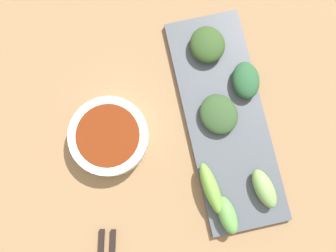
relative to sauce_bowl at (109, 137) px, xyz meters
The scene contains 9 objects.
tabletop 0.12m from the sauce_bowl, 16.25° to the right, with size 2.10×2.10×0.02m, color #8F6D4A.
sauce_bowl is the anchor object (origin of this frame).
serving_plate 0.20m from the sauce_bowl, ahead, with size 0.14×0.38×0.01m, color #474C55.
broccoli_leafy_0 0.19m from the sauce_bowl, ahead, with size 0.06×0.07×0.02m, color #2F4C26.
broccoli_stalk_1 0.27m from the sauce_bowl, 31.02° to the right, with size 0.03×0.07×0.03m, color #7AA458.
broccoli_leafy_2 0.25m from the sauce_bowl, 10.08° to the left, with size 0.05×0.07×0.03m, color #275632.
broccoli_leafy_3 0.23m from the sauce_bowl, 31.23° to the left, with size 0.06×0.07×0.03m, color #2F4C21.
broccoli_stalk_4 0.19m from the sauce_bowl, 39.40° to the right, with size 0.02×0.09×0.03m, color #6DA83E.
broccoli_stalk_5 0.24m from the sauce_bowl, 45.82° to the right, with size 0.03×0.06×0.03m, color #5D9F4A.
Camera 1 is at (-0.03, -0.07, 0.67)m, focal length 40.09 mm.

